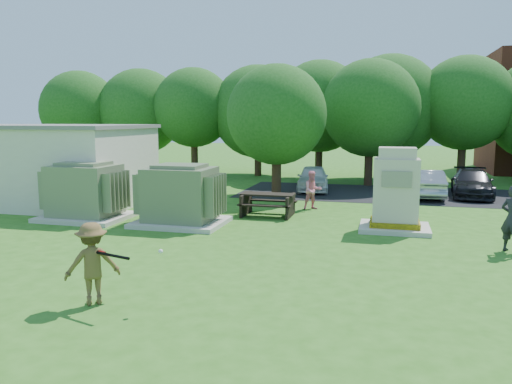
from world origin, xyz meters
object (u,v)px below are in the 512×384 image
(batter, at_px, (92,263))
(person_at_picnic, at_px, (313,190))
(transformer_right, at_px, (181,196))
(car_dark, at_px, (472,183))
(picnic_table, at_px, (268,202))
(car_white, at_px, (313,178))
(car_silver_a, at_px, (426,183))
(transformer_left, at_px, (85,192))
(generator_cabinet, at_px, (396,194))

(batter, height_order, person_at_picnic, batter)
(person_at_picnic, bearing_deg, transformer_right, -162.54)
(car_dark, bearing_deg, picnic_table, -134.47)
(transformer_right, distance_m, person_at_picnic, 5.63)
(transformer_right, distance_m, batter, 7.45)
(batter, xyz_separation_m, car_white, (1.88, 16.55, -0.17))
(picnic_table, relative_size, car_silver_a, 0.51)
(transformer_right, bearing_deg, picnic_table, 41.60)
(transformer_left, distance_m, car_silver_a, 14.88)
(transformer_left, relative_size, batter, 1.85)
(transformer_left, xyz_separation_m, car_silver_a, (12.23, 8.46, -0.33))
(transformer_right, bearing_deg, person_at_picnic, 45.52)
(transformer_right, height_order, batter, transformer_right)
(picnic_table, distance_m, car_white, 7.00)
(car_silver_a, bearing_deg, transformer_right, 41.67)
(transformer_left, bearing_deg, generator_cabinet, 4.99)
(picnic_table, relative_size, car_dark, 0.46)
(car_silver_a, bearing_deg, batter, 62.36)
(person_at_picnic, bearing_deg, car_silver_a, 16.00)
(generator_cabinet, distance_m, person_at_picnic, 4.42)
(transformer_right, relative_size, generator_cabinet, 1.11)
(generator_cabinet, height_order, picnic_table, generator_cabinet)
(car_dark, bearing_deg, car_silver_a, -154.76)
(generator_cabinet, relative_size, car_silver_a, 0.69)
(car_white, bearing_deg, car_dark, -6.63)
(batter, bearing_deg, generator_cabinet, -160.92)
(batter, bearing_deg, picnic_table, -133.27)
(transformer_left, distance_m, batter, 8.89)
(transformer_left, relative_size, person_at_picnic, 1.95)
(car_white, bearing_deg, person_at_picnic, -88.60)
(car_silver_a, height_order, car_dark, car_silver_a)
(transformer_left, distance_m, car_white, 11.52)
(transformer_right, xyz_separation_m, car_white, (3.19, 9.22, -0.33))
(transformer_left, bearing_deg, batter, -55.63)
(transformer_right, bearing_deg, car_silver_a, 44.74)
(transformer_left, relative_size, car_silver_a, 0.77)
(generator_cabinet, bearing_deg, transformer_left, -175.01)
(batter, bearing_deg, car_white, -132.49)
(transformer_right, relative_size, car_white, 0.80)
(car_dark, bearing_deg, person_at_picnic, -137.27)
(transformer_left, xyz_separation_m, batter, (5.02, -7.33, -0.16))
(car_silver_a, relative_size, car_dark, 0.90)
(batter, bearing_deg, transformer_left, -91.66)
(batter, xyz_separation_m, car_dark, (9.32, 16.58, -0.19))
(transformer_right, distance_m, car_white, 9.76)
(transformer_left, height_order, car_dark, transformer_left)
(transformer_left, bearing_deg, car_silver_a, 34.66)
(generator_cabinet, relative_size, person_at_picnic, 1.75)
(batter, distance_m, car_white, 16.66)
(batter, bearing_deg, transformer_right, -115.86)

